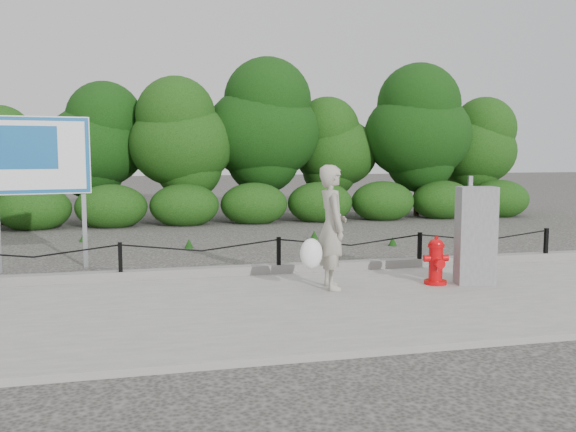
% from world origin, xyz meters
% --- Properties ---
extents(ground, '(90.00, 90.00, 0.00)m').
position_xyz_m(ground, '(0.00, 0.00, 0.00)').
color(ground, '#2D2B28').
rests_on(ground, ground).
extents(sidewalk, '(14.00, 4.00, 0.08)m').
position_xyz_m(sidewalk, '(0.00, -2.00, 0.04)').
color(sidewalk, gray).
rests_on(sidewalk, ground).
extents(curb, '(14.00, 0.22, 0.14)m').
position_xyz_m(curb, '(0.00, 0.05, 0.15)').
color(curb, slate).
rests_on(curb, sidewalk).
extents(chain_barrier, '(10.06, 0.06, 0.60)m').
position_xyz_m(chain_barrier, '(0.00, 0.00, 0.46)').
color(chain_barrier, black).
rests_on(chain_barrier, sidewalk).
extents(treeline, '(20.24, 3.61, 4.82)m').
position_xyz_m(treeline, '(0.75, 8.91, 2.55)').
color(treeline, black).
rests_on(treeline, ground).
extents(fire_hydrant, '(0.38, 0.40, 0.72)m').
position_xyz_m(fire_hydrant, '(2.12, -1.35, 0.42)').
color(fire_hydrant, red).
rests_on(fire_hydrant, sidewalk).
extents(pedestrian, '(0.74, 0.67, 1.80)m').
position_xyz_m(pedestrian, '(0.49, -1.26, 0.96)').
color(pedestrian, '#A19B8A').
rests_on(pedestrian, sidewalk).
extents(utility_cabinet, '(0.61, 0.45, 1.62)m').
position_xyz_m(utility_cabinet, '(2.70, -1.47, 0.82)').
color(utility_cabinet, gray).
rests_on(utility_cabinet, sidewalk).
extents(advertising_sign, '(1.66, 0.36, 2.67)m').
position_xyz_m(advertising_sign, '(-3.86, 1.59, 1.88)').
color(advertising_sign, slate).
rests_on(advertising_sign, ground).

